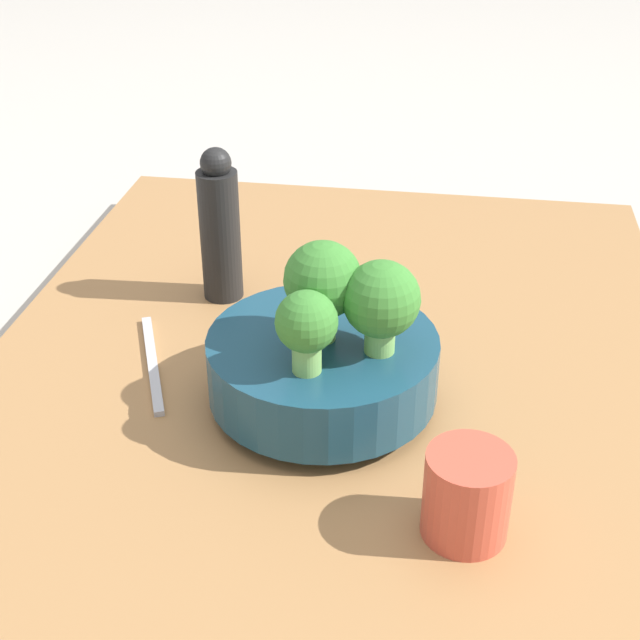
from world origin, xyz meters
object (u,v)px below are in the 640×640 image
pepper_mill (220,228)px  fork (152,363)px  cup (467,495)px  bowl (320,367)px

pepper_mill → fork: size_ratio=1.07×
cup → fork: size_ratio=0.45×
bowl → cup: (0.15, 0.14, -0.00)m
bowl → pepper_mill: 0.24m
pepper_mill → fork: bearing=-13.2°
pepper_mill → bowl: bearing=36.7°
bowl → pepper_mill: pepper_mill is taller
pepper_mill → fork: (0.16, -0.04, -0.08)m
cup → fork: bearing=-120.7°
fork → pepper_mill: bearing=166.8°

